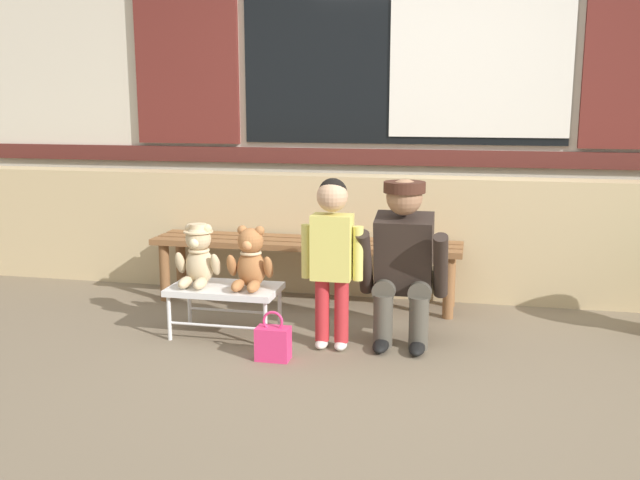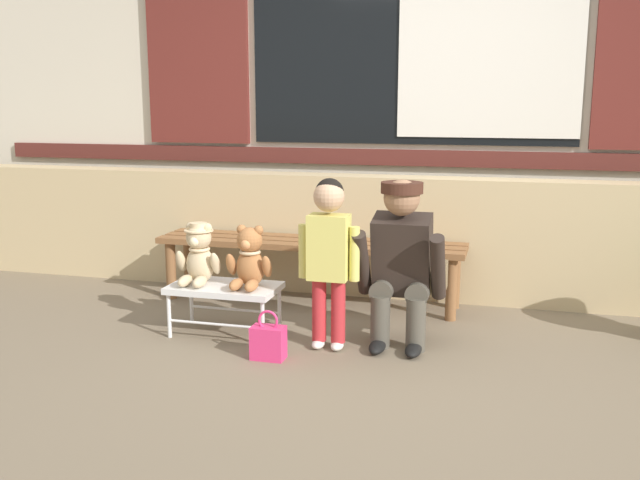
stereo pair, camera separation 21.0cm
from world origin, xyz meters
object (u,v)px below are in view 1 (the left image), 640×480
object	(u,v)px
small_display_bench	(225,292)
handbag_on_ground	(273,343)
teddy_bear_with_hat	(198,256)
wooden_bench_long	(305,250)
teddy_bear_plain	(250,260)
child_standing	(332,245)
adult_crouching	(405,261)

from	to	relation	value
small_display_bench	handbag_on_ground	distance (m)	0.54
small_display_bench	teddy_bear_with_hat	distance (m)	0.26
teddy_bear_with_hat	handbag_on_ground	world-z (taller)	teddy_bear_with_hat
wooden_bench_long	handbag_on_ground	distance (m)	1.13
teddy_bear_with_hat	wooden_bench_long	bearing A→B (deg)	58.68
teddy_bear_plain	child_standing	world-z (taller)	child_standing
small_display_bench	teddy_bear_plain	distance (m)	0.25
wooden_bench_long	teddy_bear_with_hat	bearing A→B (deg)	-121.32
wooden_bench_long	child_standing	world-z (taller)	child_standing
child_standing	adult_crouching	distance (m)	0.44
adult_crouching	handbag_on_ground	size ratio (longest dim) A/B	3.49
teddy_bear_plain	teddy_bear_with_hat	bearing A→B (deg)	179.87
small_display_bench	child_standing	xyz separation A→B (m)	(0.66, -0.08, 0.33)
small_display_bench	teddy_bear_plain	bearing A→B (deg)	0.51
handbag_on_ground	child_standing	bearing A→B (deg)	42.96
handbag_on_ground	adult_crouching	bearing A→B (deg)	32.53
wooden_bench_long	small_display_bench	size ratio (longest dim) A/B	3.28
teddy_bear_with_hat	handbag_on_ground	xyz separation A→B (m)	(0.55, -0.33, -0.38)
wooden_bench_long	small_display_bench	distance (m)	0.83
child_standing	teddy_bear_plain	bearing A→B (deg)	170.86
teddy_bear_with_hat	adult_crouching	bearing A→B (deg)	4.12
teddy_bear_plain	small_display_bench	bearing A→B (deg)	-179.49
small_display_bench	handbag_on_ground	size ratio (longest dim) A/B	2.35
teddy_bear_with_hat	child_standing	world-z (taller)	child_standing
small_display_bench	teddy_bear_plain	world-z (taller)	teddy_bear_plain
wooden_bench_long	adult_crouching	bearing A→B (deg)	-42.29
teddy_bear_plain	handbag_on_ground	size ratio (longest dim) A/B	1.34
wooden_bench_long	teddy_bear_with_hat	distance (m)	0.90
small_display_bench	handbag_on_ground	world-z (taller)	small_display_bench
wooden_bench_long	teddy_bear_plain	world-z (taller)	teddy_bear_plain
teddy_bear_with_hat	teddy_bear_plain	size ratio (longest dim) A/B	1.00
teddy_bear_with_hat	child_standing	distance (m)	0.83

